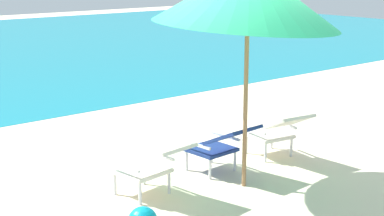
{
  "coord_description": "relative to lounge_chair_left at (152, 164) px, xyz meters",
  "views": [
    {
      "loc": [
        -4.55,
        -5.13,
        2.53
      ],
      "look_at": [
        0.0,
        0.45,
        0.75
      ],
      "focal_mm": 54.57,
      "sensor_mm": 36.0,
      "label": 1
    }
  ],
  "objects": [
    {
      "name": "ground_plane",
      "position": [
        1.06,
        4.17,
        -0.4
      ],
      "size": [
        40.0,
        40.0,
        0.0
      ],
      "primitive_type": "plane",
      "color": "beige"
    },
    {
      "name": "lounge_chair_left",
      "position": [
        0.0,
        0.0,
        0.0
      ],
      "size": [
        0.65,
        0.94,
        0.68
      ],
      "color": "silver",
      "rests_on": "ground_plane"
    },
    {
      "name": "lounge_chair_center",
      "position": [
        1.1,
        0.1,
        0.0
      ],
      "size": [
        0.59,
        0.91,
        0.68
      ],
      "color": "navy",
      "rests_on": "ground_plane"
    },
    {
      "name": "lounge_chair_right",
      "position": [
        2.08,
        0.07,
        0.0
      ],
      "size": [
        0.65,
        0.94,
        0.68
      ],
      "color": "silver",
      "rests_on": "ground_plane"
    }
  ]
}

